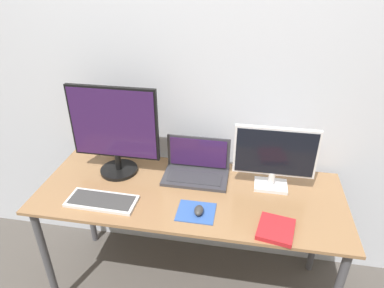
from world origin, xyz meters
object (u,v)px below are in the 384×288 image
(mouse, at_px, (199,210))
(book, at_px, (276,229))
(keyboard, at_px, (102,201))
(monitor_left, at_px, (114,130))
(laptop, at_px, (197,167))
(monitor_right, at_px, (275,156))

(mouse, relative_size, book, 0.36)
(keyboard, distance_m, book, 0.90)
(monitor_left, relative_size, laptop, 1.43)
(monitor_left, distance_m, keyboard, 0.40)
(laptop, height_order, book, laptop)
(laptop, distance_m, keyboard, 0.56)
(monitor_right, xyz_separation_m, laptop, (-0.43, 0.04, -0.14))
(monitor_right, bearing_deg, keyboard, -161.36)
(keyboard, relative_size, mouse, 4.98)
(keyboard, bearing_deg, book, -3.67)
(monitor_left, xyz_separation_m, mouse, (0.53, -0.30, -0.25))
(keyboard, xyz_separation_m, mouse, (0.52, -0.00, 0.01))
(mouse, height_order, book, mouse)
(monitor_left, bearing_deg, book, -21.24)
(laptop, relative_size, mouse, 5.02)
(monitor_left, relative_size, mouse, 7.19)
(monitor_left, bearing_deg, monitor_right, 0.01)
(laptop, xyz_separation_m, keyboard, (-0.45, -0.34, -0.05))
(mouse, bearing_deg, monitor_left, 150.72)
(laptop, height_order, mouse, laptop)
(keyboard, bearing_deg, monitor_right, 18.64)
(keyboard, bearing_deg, laptop, 36.91)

